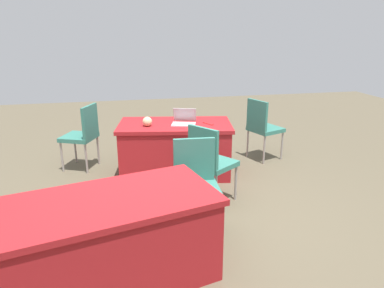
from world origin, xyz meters
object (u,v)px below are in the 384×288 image
at_px(scissors_red, 208,124).
at_px(table_foreground, 175,148).
at_px(laptop_silver, 184,121).
at_px(table_mid_left, 104,242).
at_px(chair_tucked_left, 262,125).
at_px(chair_near_front, 83,133).
at_px(yarn_ball, 147,122).
at_px(chair_aisle, 210,159).
at_px(chair_tucked_right, 196,181).

bearing_deg(scissors_red, table_foreground, -132.65).
bearing_deg(laptop_silver, table_mid_left, 81.07).
bearing_deg(chair_tucked_left, laptop_silver, -95.83).
xyz_separation_m(table_mid_left, laptop_silver, (-1.05, -2.13, 0.40)).
xyz_separation_m(chair_near_front, chair_tucked_left, (-2.70, 0.17, 0.00)).
distance_m(chair_tucked_left, yarn_ball, 1.86).
bearing_deg(chair_aisle, table_foreground, 158.26).
height_order(table_foreground, chair_tucked_right, chair_tucked_right).
distance_m(chair_tucked_right, chair_aisle, 0.63).
bearing_deg(chair_near_front, scissors_red, -84.91).
height_order(table_foreground, chair_near_front, chair_near_front).
bearing_deg(chair_near_front, table_mid_left, -149.06).
relative_size(table_foreground, chair_tucked_left, 1.74).
bearing_deg(chair_tucked_right, chair_tucked_left, -125.28).
bearing_deg(table_foreground, laptop_silver, 154.28).
relative_size(chair_aisle, scissors_red, 5.29).
distance_m(table_foreground, chair_tucked_right, 1.57).
relative_size(table_foreground, scissors_red, 9.28).
bearing_deg(yarn_ball, chair_near_front, -30.33).
distance_m(table_foreground, table_mid_left, 2.38).
xyz_separation_m(table_foreground, table_mid_left, (0.93, 2.19, 0.00)).
height_order(table_mid_left, scissors_red, scissors_red).
bearing_deg(table_mid_left, scissors_red, -123.71).
bearing_deg(table_mid_left, chair_near_front, -82.58).
xyz_separation_m(chair_tucked_left, chair_tucked_right, (1.47, 1.84, -0.01)).
bearing_deg(yarn_ball, laptop_silver, -178.76).
relative_size(table_mid_left, chair_tucked_left, 2.02).
bearing_deg(laptop_silver, yarn_ball, 18.60).
xyz_separation_m(laptop_silver, yarn_ball, (0.50, 0.01, 0.02)).
xyz_separation_m(chair_tucked_right, laptop_silver, (-0.16, -1.50, 0.23)).
bearing_deg(yarn_ball, chair_tucked_right, 102.87).
relative_size(chair_aisle, yarn_ball, 7.42).
height_order(chair_tucked_left, chair_aisle, chair_tucked_left).
relative_size(table_mid_left, chair_tucked_right, 2.05).
bearing_deg(yarn_ball, scissors_red, 176.45).
relative_size(chair_near_front, chair_tucked_left, 0.99).
distance_m(table_mid_left, scissors_red, 2.51).
distance_m(chair_near_front, chair_tucked_right, 2.36).
bearing_deg(chair_tucked_left, yarn_ball, -99.49).
xyz_separation_m(table_foreground, chair_aisle, (-0.25, 0.99, 0.18)).
bearing_deg(chair_aisle, chair_tucked_left, 101.75).
height_order(table_mid_left, chair_tucked_left, chair_tucked_left).
xyz_separation_m(chair_aisle, laptop_silver, (0.13, -0.94, 0.23)).
distance_m(chair_aisle, scissors_red, 0.92).
height_order(table_mid_left, chair_near_front, chair_near_front).
height_order(chair_tucked_right, scissors_red, chair_tucked_right).
relative_size(chair_near_front, chair_tucked_right, 1.01).
height_order(chair_tucked_right, laptop_silver, chair_tucked_right).
height_order(table_mid_left, chair_aisle, chair_aisle).
bearing_deg(chair_near_front, laptop_silver, -86.61).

